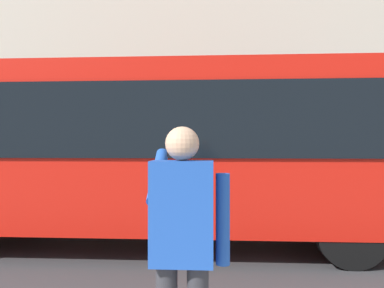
# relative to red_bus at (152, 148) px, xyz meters

# --- Properties ---
(ground_plane) EXTENTS (60.00, 60.00, 0.00)m
(ground_plane) POSITION_rel_red_bus_xyz_m (-1.21, -0.21, -1.68)
(ground_plane) COLOR #38383A
(building_facade_far) EXTENTS (28.00, 1.55, 12.00)m
(building_facade_far) POSITION_rel_red_bus_xyz_m (-1.22, -7.00, 4.30)
(building_facade_far) COLOR beige
(building_facade_far) RESTS_ON ground_plane
(red_bus) EXTENTS (9.05, 2.54, 3.08)m
(red_bus) POSITION_rel_red_bus_xyz_m (0.00, 0.00, 0.00)
(red_bus) COLOR red
(red_bus) RESTS_ON ground_plane
(pedestrian_photographer) EXTENTS (0.53, 0.52, 1.70)m
(pedestrian_photographer) POSITION_rel_red_bus_xyz_m (-0.89, 4.05, -0.54)
(pedestrian_photographer) COLOR #2D2D33
(pedestrian_photographer) RESTS_ON sidewalk_curb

